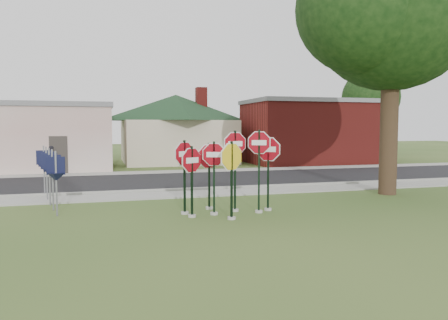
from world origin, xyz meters
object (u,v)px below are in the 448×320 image
object	(u,v)px
oak_tree	(392,5)
stop_sign_yellow	(232,169)
pedestrian	(52,160)
stop_sign_left	(192,172)
stop_sign_center	(214,169)

from	to	relation	value
oak_tree	stop_sign_yellow	bearing A→B (deg)	-158.64
oak_tree	pedestrian	xyz separation A→B (m)	(-13.80, 10.66, -6.63)
stop_sign_yellow	oak_tree	world-z (taller)	oak_tree
stop_sign_left	pedestrian	size ratio (longest dim) A/B	1.38
stop_sign_yellow	pedestrian	world-z (taller)	stop_sign_yellow
oak_tree	pedestrian	size ratio (longest dim) A/B	6.66
stop_sign_center	stop_sign_yellow	bearing A→B (deg)	-68.33
stop_sign_yellow	oak_tree	bearing A→B (deg)	21.36
stop_sign_center	stop_sign_yellow	distance (m)	0.87
stop_sign_center	stop_sign_yellow	size ratio (longest dim) A/B	0.98
stop_sign_yellow	pedestrian	bearing A→B (deg)	114.86
stop_sign_yellow	stop_sign_left	xyz separation A→B (m)	(-1.06, 0.64, -0.13)
oak_tree	pedestrian	distance (m)	18.66
pedestrian	stop_sign_yellow	bearing A→B (deg)	129.91
stop_sign_left	stop_sign_center	bearing A→B (deg)	12.71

